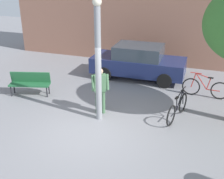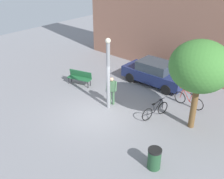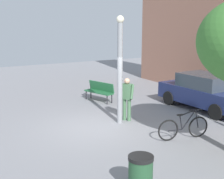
% 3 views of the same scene
% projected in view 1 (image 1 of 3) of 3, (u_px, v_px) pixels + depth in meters
% --- Properties ---
extents(ground_plane, '(36.00, 36.00, 0.00)m').
position_uv_depth(ground_plane, '(89.00, 132.00, 8.99)').
color(ground_plane, gray).
extents(lamppost, '(0.28, 0.28, 3.98)m').
position_uv_depth(lamppost, '(98.00, 59.00, 8.97)').
color(lamppost, gray).
rests_on(lamppost, ground_plane).
extents(person_by_lamppost, '(0.63, 0.49, 1.67)m').
position_uv_depth(person_by_lamppost, '(100.00, 88.00, 9.79)').
color(person_by_lamppost, '#47704C').
rests_on(person_by_lamppost, ground_plane).
extents(park_bench, '(1.67, 0.90, 0.92)m').
position_uv_depth(park_bench, '(30.00, 82.00, 11.46)').
color(park_bench, '#236038').
rests_on(park_bench, ground_plane).
extents(bicycle_black, '(0.46, 1.77, 0.97)m').
position_uv_depth(bicycle_black, '(177.00, 108.00, 9.67)').
color(bicycle_black, black).
rests_on(bicycle_black, ground_plane).
extents(bicycle_red, '(1.81, 0.15, 0.97)m').
position_uv_depth(bicycle_red, '(205.00, 88.00, 11.28)').
color(bicycle_red, black).
rests_on(bicycle_red, ground_plane).
extents(parked_car_navy, '(4.23, 1.89, 1.55)m').
position_uv_depth(parked_car_navy, '(138.00, 62.00, 13.08)').
color(parked_car_navy, navy).
rests_on(parked_car_navy, ground_plane).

